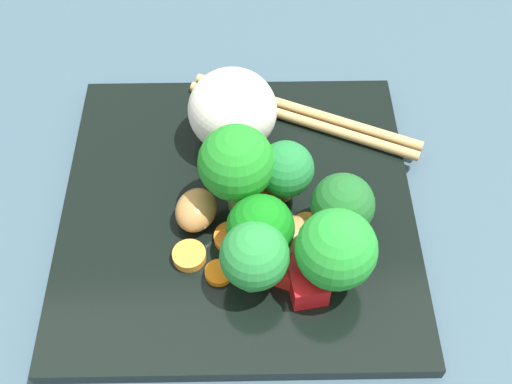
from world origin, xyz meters
The scene contains 20 objects.
ground_plane centered at (0.00, 0.00, -1.00)cm, with size 110.00×110.00×2.00cm, color #38505F.
square_plate centered at (0.00, 0.00, 0.65)cm, with size 28.20×28.20×1.29cm, color black.
rice_mound centered at (0.05, -7.15, 4.73)cm, with size 7.46×7.40×6.88cm, color silver.
broccoli_floret_0 centered at (-0.85, 7.09, 4.84)cm, with size 4.96×4.96×6.24cm.
broccoli_floret_1 centered at (-1.47, 4.50, 4.43)cm, with size 5.04×5.04×5.77cm.
broccoli_floret_2 centered at (-3.72, -0.41, 5.39)cm, with size 4.36×4.36×6.40cm.
broccoli_floret_3 centered at (0.47, 0.18, 6.39)cm, with size 5.80×5.80×8.33cm.
broccoli_floret_4 centered at (-7.63, 3.13, 4.71)cm, with size 4.79×4.79×6.07cm.
broccoli_floret_5 centered at (-6.46, 7.38, 5.52)cm, with size 5.74×5.74×7.38cm.
carrot_slice_0 centered at (1.74, 6.32, 1.54)cm, with size 2.12×2.12×0.50cm, color orange.
carrot_slice_1 centered at (-5.21, 2.77, 1.62)cm, with size 2.40×2.40×0.65cm, color orange.
carrot_slice_2 centered at (3.93, 4.77, 1.66)cm, with size 2.55×2.55×0.74cm, color orange.
carrot_slice_3 centered at (-0.56, -1.96, 1.57)cm, with size 2.25×2.25×0.55cm, color gold.
carrot_slice_4 centered at (0.64, 3.29, 1.54)cm, with size 2.80×2.80×0.50cm, color orange.
pepper_chunk_0 centered at (-1.48, 0.91, 2.18)cm, with size 2.62×2.60×1.77cm, color red.
pepper_chunk_1 centered at (-3.45, 6.43, 2.24)cm, with size 3.13×3.28×1.89cm, color red.
pepper_chunk_2 centered at (-4.63, 8.33, 2.38)cm, with size 2.57×2.56×2.18cm, color red.
chicken_piece_0 centered at (3.30, 1.27, 2.61)cm, with size 3.86×3.17×2.64cm, color #B88045.
chicken_piece_1 centered at (-3.90, 4.36, 2.66)cm, with size 3.99×3.61×2.74cm, color #B17F49.
chopstick_pair centered at (-6.28, -8.96, 1.73)cm, with size 20.04×11.66×0.88cm.
Camera 1 is at (0.59, 29.25, 42.48)cm, focal length 43.91 mm.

